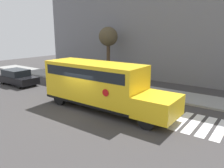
{
  "coord_description": "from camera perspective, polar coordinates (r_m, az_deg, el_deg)",
  "views": [
    {
      "loc": [
        9.74,
        -10.1,
        5.09
      ],
      "look_at": [
        1.4,
        1.3,
        1.7
      ],
      "focal_mm": 35.0,
      "sensor_mm": 36.0,
      "label": 1
    }
  ],
  "objects": [
    {
      "name": "crosswalk_stripes",
      "position": [
        13.23,
        26.51,
        -10.63
      ],
      "size": [
        4.7,
        3.2,
        0.01
      ],
      "color": "white",
      "rests_on": "ground"
    },
    {
      "name": "parked_car",
      "position": [
        23.45,
        -23.48,
        1.64
      ],
      "size": [
        4.41,
        1.89,
        1.49
      ],
      "color": "black",
      "rests_on": "ground"
    },
    {
      "name": "school_bus",
      "position": [
        14.52,
        -3.24,
        0.15
      ],
      "size": [
        9.34,
        2.57,
        3.1
      ],
      "color": "yellow",
      "rests_on": "ground"
    },
    {
      "name": "ground_plane",
      "position": [
        14.93,
        -7.33,
        -6.58
      ],
      "size": [
        60.0,
        60.0,
        0.0
      ],
      "primitive_type": "plane",
      "color": "#3A3838"
    },
    {
      "name": "sidewalk_strip",
      "position": [
        19.89,
        5.62,
        -1.2
      ],
      "size": [
        44.0,
        3.0,
        0.15
      ],
      "color": "gray",
      "rests_on": "ground"
    },
    {
      "name": "tree_near_sidewalk",
      "position": [
        24.04,
        -1.0,
        11.91
      ],
      "size": [
        2.06,
        2.06,
        5.64
      ],
      "color": "#423323",
      "rests_on": "ground"
    },
    {
      "name": "building_backdrop",
      "position": [
        25.12,
        13.91,
        16.63
      ],
      "size": [
        32.0,
        4.0,
        13.28
      ],
      "color": "slate",
      "rests_on": "ground"
    }
  ]
}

